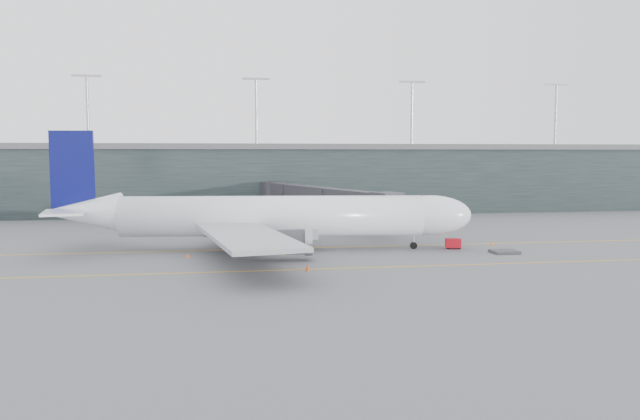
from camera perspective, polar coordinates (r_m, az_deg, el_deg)
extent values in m
plane|color=#58585D|center=(89.87, -7.18, -3.22)|extent=(320.00, 320.00, 0.00)
cube|color=orange|center=(85.91, -7.09, -3.60)|extent=(160.00, 0.25, 0.02)
cube|color=orange|center=(70.15, -6.63, -5.57)|extent=(160.00, 0.25, 0.02)
cube|color=orange|center=(109.93, -4.92, -1.67)|extent=(0.25, 60.00, 0.02)
cube|color=#1E2829|center=(147.03, -7.96, 2.74)|extent=(240.00, 35.00, 14.00)
cube|color=#55575A|center=(146.92, -8.00, 5.71)|extent=(240.00, 36.00, 1.20)
cylinder|color=#9E9EA3|center=(139.85, -20.48, 8.50)|extent=(0.60, 0.60, 14.00)
cylinder|color=#9E9EA3|center=(137.40, -5.85, 8.86)|extent=(0.60, 0.60, 14.00)
cylinder|color=#9E9EA3|center=(143.70, 8.39, 8.67)|extent=(0.60, 0.60, 14.00)
cylinder|color=#9E9EA3|center=(157.71, 20.74, 8.07)|extent=(0.60, 0.60, 14.00)
cylinder|color=white|center=(84.49, -4.39, -0.54)|extent=(40.82, 9.87, 5.45)
ellipsoid|color=white|center=(86.58, 10.01, -0.47)|extent=(11.98, 6.68, 5.45)
cone|color=white|center=(88.77, -20.79, -0.19)|extent=(10.19, 6.27, 5.24)
cube|color=#999CA2|center=(84.75, -4.98, -1.97)|extent=(14.47, 5.92, 1.76)
cube|color=black|center=(87.30, 12.16, 0.12)|extent=(2.21, 2.84, 0.70)
cube|color=#999CA2|center=(71.19, -6.83, -2.34)|extent=(12.10, 26.48, 0.48)
cylinder|color=#36353A|center=(76.44, -3.24, -2.93)|extent=(6.46, 3.74, 3.08)
cube|color=#999CA2|center=(98.24, -5.70, -0.28)|extent=(17.01, 26.61, 0.48)
cylinder|color=#36353A|center=(93.02, -3.15, -1.49)|extent=(6.46, 3.74, 3.08)
cube|color=#0A0D56|center=(88.88, -21.72, 3.37)|extent=(5.73, 1.07, 10.56)
cube|color=white|center=(84.45, -22.38, -0.20)|extent=(5.98, 8.56, 0.31)
cube|color=white|center=(93.59, -20.40, 0.35)|extent=(7.38, 9.13, 0.31)
cylinder|color=black|center=(86.63, 8.55, -3.23)|extent=(1.00, 0.46, 0.97)
cylinder|color=#9E9EA3|center=(86.54, 8.56, -2.80)|extent=(0.26, 0.26, 2.29)
cylinder|color=black|center=(81.00, -6.95, -3.73)|extent=(1.18, 0.56, 1.14)
cylinder|color=black|center=(89.33, -6.56, -2.90)|extent=(1.18, 0.56, 1.14)
cube|color=#2C2B30|center=(94.23, 6.14, 0.65)|extent=(4.85, 5.11, 3.18)
cube|color=#2C2B30|center=(101.96, 3.02, 1.01)|extent=(7.93, 14.79, 2.84)
cube|color=#2C2B30|center=(114.59, -1.00, 1.47)|extent=(8.19, 14.90, 2.95)
cube|color=#2C2B30|center=(127.67, -4.22, 1.83)|extent=(8.46, 15.00, 3.06)
cylinder|color=#9E9EA3|center=(102.94, 2.77, -0.92)|extent=(0.57, 0.57, 4.31)
cube|color=#36353A|center=(103.14, 2.77, -1.89)|extent=(2.73, 2.40, 0.79)
cylinder|color=#2C2B30|center=(131.91, 1.73, 1.95)|extent=(4.54, 4.54, 3.40)
cylinder|color=#2C2B30|center=(132.16, 1.73, 0.37)|extent=(2.04, 2.04, 4.09)
cube|color=#AD0C17|center=(87.81, 12.07, -2.97)|extent=(2.33, 1.79, 1.22)
cylinder|color=black|center=(87.34, 11.61, -3.41)|extent=(0.40, 0.23, 0.38)
cylinder|color=black|center=(87.53, 12.59, -3.41)|extent=(0.40, 0.23, 0.38)
cylinder|color=black|center=(88.27, 11.54, -3.31)|extent=(0.40, 0.23, 0.38)
cylinder|color=black|center=(88.45, 12.51, -3.32)|extent=(0.40, 0.23, 0.38)
cube|color=#35353A|center=(85.69, 16.52, -3.66)|extent=(3.47, 2.80, 0.34)
cube|color=#36353A|center=(100.30, -9.92, -2.31)|extent=(2.21, 2.00, 0.18)
cube|color=#ABB0B7|center=(100.20, -9.93, -1.85)|extent=(1.84, 1.79, 1.36)
cube|color=navy|center=(100.12, -9.93, -1.45)|extent=(1.90, 1.85, 0.07)
cube|color=#36353A|center=(101.04, -7.99, -2.22)|extent=(2.18, 1.83, 0.20)
cube|color=#AEB3BA|center=(100.93, -7.99, -1.72)|extent=(1.77, 1.68, 1.49)
cube|color=navy|center=(100.85, -8.00, -1.28)|extent=(1.82, 1.74, 0.08)
cube|color=#36353A|center=(101.27, -8.28, -2.21)|extent=(2.38, 2.09, 0.20)
cube|color=silver|center=(101.16, -8.28, -1.69)|extent=(1.96, 1.89, 1.52)
cube|color=navy|center=(101.07, -8.29, -1.25)|extent=(2.02, 1.95, 0.08)
cone|color=orange|center=(91.85, 15.43, -2.98)|extent=(0.42, 0.42, 0.67)
cone|color=#D2410B|center=(69.95, -1.14, -5.25)|extent=(0.48, 0.48, 0.77)
cone|color=orange|center=(102.12, -1.91, -1.98)|extent=(0.46, 0.46, 0.73)
cone|color=#F5580D|center=(80.41, -12.02, -4.05)|extent=(0.40, 0.40, 0.64)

